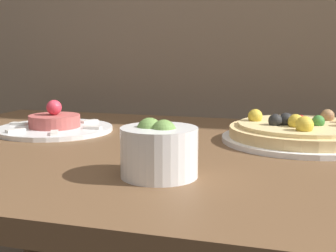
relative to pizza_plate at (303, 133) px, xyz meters
The scene contains 4 objects.
dining_table 0.20m from the pizza_plate, 130.12° to the right, with size 1.46×0.81×0.78m.
pizza_plate is the anchor object (origin of this frame).
tartare_plate 0.54m from the pizza_plate, behind, with size 0.26×0.26×0.07m.
small_bowl 0.38m from the pizza_plate, 121.29° to the right, with size 0.11×0.11×0.09m.
Camera 1 is at (0.12, -0.42, 0.97)m, focal length 50.00 mm.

